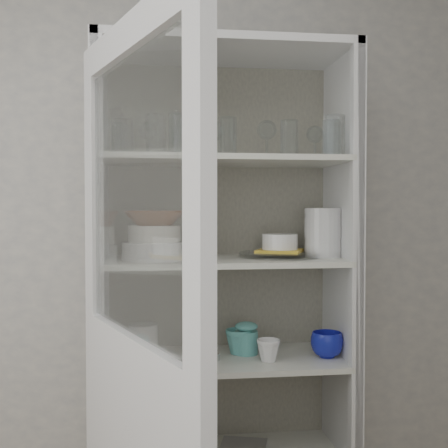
% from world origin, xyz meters
% --- Properties ---
extents(wall_back, '(3.60, 0.02, 2.60)m').
position_xyz_m(wall_back, '(0.00, 1.50, 1.30)').
color(wall_back, '#949493').
rests_on(wall_back, ground).
extents(pantry_cabinet, '(1.00, 0.45, 2.10)m').
position_xyz_m(pantry_cabinet, '(0.20, 1.34, 0.94)').
color(pantry_cabinet, silver).
rests_on(pantry_cabinet, floor).
extents(cupboard_door, '(0.37, 0.85, 2.00)m').
position_xyz_m(cupboard_door, '(-0.13, 0.63, 0.87)').
color(cupboard_door, silver).
rests_on(cupboard_door, floor).
extents(tumbler_0, '(0.09, 0.09, 0.14)m').
position_xyz_m(tumbler_0, '(-0.07, 1.12, 1.73)').
color(tumbler_0, silver).
rests_on(tumbler_0, shelf_glass).
extents(tumbler_1, '(0.08, 0.08, 0.15)m').
position_xyz_m(tumbler_1, '(0.01, 1.16, 1.74)').
color(tumbler_1, silver).
rests_on(tumbler_1, shelf_glass).
extents(tumbler_2, '(0.10, 0.10, 0.15)m').
position_xyz_m(tumbler_2, '(0.02, 1.16, 1.74)').
color(tumbler_2, silver).
rests_on(tumbler_2, shelf_glass).
extents(tumbler_3, '(0.07, 0.07, 0.14)m').
position_xyz_m(tumbler_3, '(0.20, 1.14, 1.73)').
color(tumbler_3, silver).
rests_on(tumbler_3, shelf_glass).
extents(tumbler_4, '(0.08, 0.08, 0.14)m').
position_xyz_m(tumbler_4, '(0.43, 1.14, 1.73)').
color(tumbler_4, silver).
rests_on(tumbler_4, shelf_glass).
extents(tumbler_5, '(0.08, 0.08, 0.13)m').
position_xyz_m(tumbler_5, '(0.59, 1.11, 1.73)').
color(tumbler_5, silver).
rests_on(tumbler_5, shelf_glass).
extents(tumbler_6, '(0.08, 0.08, 0.16)m').
position_xyz_m(tumbler_6, '(0.61, 1.13, 1.74)').
color(tumbler_6, silver).
rests_on(tumbler_6, shelf_glass).
extents(tumbler_7, '(0.08, 0.08, 0.13)m').
position_xyz_m(tumbler_7, '(-0.21, 1.25, 1.73)').
color(tumbler_7, silver).
rests_on(tumbler_7, shelf_glass).
extents(tumbler_8, '(0.10, 0.10, 0.15)m').
position_xyz_m(tumbler_8, '(-0.19, 1.28, 1.74)').
color(tumbler_8, silver).
rests_on(tumbler_8, shelf_glass).
extents(tumbler_9, '(0.08, 0.08, 0.14)m').
position_xyz_m(tumbler_9, '(0.04, 1.30, 1.73)').
color(tumbler_9, silver).
rests_on(tumbler_9, shelf_glass).
extents(goblet_0, '(0.07, 0.07, 0.17)m').
position_xyz_m(goblet_0, '(-0.10, 1.36, 1.74)').
color(goblet_0, silver).
rests_on(goblet_0, shelf_glass).
extents(goblet_1, '(0.08, 0.08, 0.18)m').
position_xyz_m(goblet_1, '(0.18, 1.39, 1.75)').
color(goblet_1, silver).
rests_on(goblet_1, shelf_glass).
extents(goblet_2, '(0.08, 0.08, 0.19)m').
position_xyz_m(goblet_2, '(0.39, 1.37, 1.75)').
color(goblet_2, silver).
rests_on(goblet_2, shelf_glass).
extents(goblet_3, '(0.08, 0.08, 0.17)m').
position_xyz_m(goblet_3, '(0.61, 1.40, 1.75)').
color(goblet_3, silver).
rests_on(goblet_3, shelf_glass).
extents(plate_stack_front, '(0.25, 0.25, 0.07)m').
position_xyz_m(plate_stack_front, '(-0.08, 1.24, 1.30)').
color(plate_stack_front, white).
rests_on(plate_stack_front, shelf_plates).
extents(plate_stack_back, '(0.19, 0.19, 0.10)m').
position_xyz_m(plate_stack_back, '(-0.06, 1.42, 1.31)').
color(plate_stack_back, white).
rests_on(plate_stack_back, shelf_plates).
extents(cream_bowl, '(0.22, 0.22, 0.06)m').
position_xyz_m(cream_bowl, '(-0.08, 1.24, 1.36)').
color(cream_bowl, white).
rests_on(cream_bowl, plate_stack_front).
extents(terracotta_bowl, '(0.24, 0.24, 0.06)m').
position_xyz_m(terracotta_bowl, '(-0.08, 1.24, 1.42)').
color(terracotta_bowl, brown).
rests_on(terracotta_bowl, cream_bowl).
extents(glass_platter, '(0.38, 0.38, 0.02)m').
position_xyz_m(glass_platter, '(0.43, 1.29, 1.27)').
color(glass_platter, silver).
rests_on(glass_platter, shelf_plates).
extents(yellow_trivet, '(0.23, 0.23, 0.01)m').
position_xyz_m(yellow_trivet, '(0.43, 1.29, 1.29)').
color(yellow_trivet, gold).
rests_on(yellow_trivet, glass_platter).
extents(white_ramekin, '(0.19, 0.19, 0.06)m').
position_xyz_m(white_ramekin, '(0.43, 1.29, 1.32)').
color(white_ramekin, white).
rests_on(white_ramekin, yellow_trivet).
extents(grey_bowl_stack, '(0.15, 0.15, 0.20)m').
position_xyz_m(grey_bowl_stack, '(0.61, 1.27, 1.36)').
color(grey_bowl_stack, silver).
rests_on(grey_bowl_stack, shelf_plates).
extents(mug_blue, '(0.15, 0.15, 0.10)m').
position_xyz_m(mug_blue, '(0.61, 1.21, 0.91)').
color(mug_blue, '#0F2298').
rests_on(mug_blue, shelf_mugs).
extents(mug_teal, '(0.11, 0.11, 0.10)m').
position_xyz_m(mug_teal, '(0.26, 1.31, 0.91)').
color(mug_teal, teal).
rests_on(mug_teal, shelf_mugs).
extents(mug_white, '(0.10, 0.10, 0.09)m').
position_xyz_m(mug_white, '(0.36, 1.18, 0.90)').
color(mug_white, white).
rests_on(mug_white, shelf_mugs).
extents(teal_jar, '(0.10, 0.10, 0.11)m').
position_xyz_m(teal_jar, '(0.30, 1.30, 0.92)').
color(teal_jar, teal).
rests_on(teal_jar, shelf_mugs).
extents(measuring_cups, '(0.09, 0.09, 0.04)m').
position_xyz_m(measuring_cups, '(0.11, 1.23, 0.88)').
color(measuring_cups, silver).
rests_on(measuring_cups, shelf_mugs).
extents(white_canister, '(0.15, 0.15, 0.14)m').
position_xyz_m(white_canister, '(-0.12, 1.28, 0.93)').
color(white_canister, white).
rests_on(white_canister, shelf_mugs).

